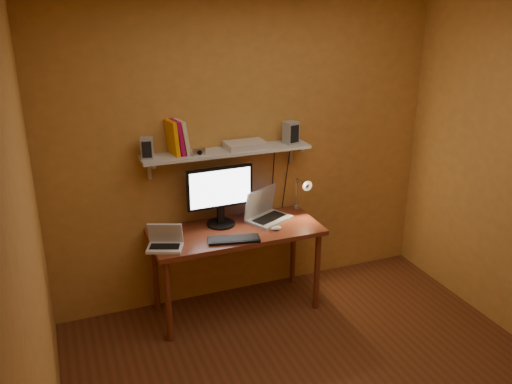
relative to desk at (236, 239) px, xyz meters
name	(u,v)px	position (x,y,z in m)	size (l,w,h in m)	color
room	(342,223)	(0.22, -1.28, 0.64)	(3.44, 3.24, 2.64)	#5F2D18
desk	(236,239)	(0.00, 0.00, 0.00)	(1.40, 0.60, 0.75)	maroon
wall_shelf	(227,152)	(0.00, 0.19, 0.69)	(1.40, 0.25, 0.21)	silver
monitor	(220,193)	(-0.08, 0.14, 0.37)	(0.56, 0.24, 0.50)	black
laptop	(265,211)	(0.31, 0.12, 0.16)	(0.43, 0.39, 0.27)	#96999F
netbook	(165,241)	(-0.61, -0.11, 0.14)	(0.31, 0.27, 0.19)	silver
keyboard	(234,240)	(-0.09, -0.19, 0.10)	(0.41, 0.14, 0.02)	black
mouse	(276,228)	(0.31, -0.13, 0.10)	(0.09, 0.06, 0.03)	silver
desk_lamp	(302,190)	(0.66, 0.13, 0.29)	(0.09, 0.23, 0.38)	silver
speaker_left	(147,148)	(-0.64, 0.20, 0.79)	(0.09, 0.09, 0.16)	#96999F
speaker_right	(291,133)	(0.56, 0.18, 0.80)	(0.10, 0.10, 0.19)	#96999F
books	(177,137)	(-0.40, 0.22, 0.85)	(0.17, 0.19, 0.27)	orange
shelf_camera	(199,152)	(-0.25, 0.12, 0.74)	(0.10, 0.05, 0.06)	silver
router	(245,145)	(0.16, 0.19, 0.74)	(0.32, 0.22, 0.05)	silver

